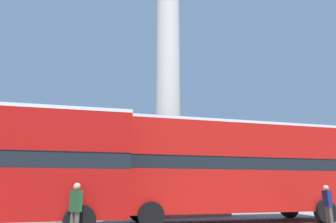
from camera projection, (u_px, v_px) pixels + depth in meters
name	position (u px, v px, depth m)	size (l,w,h in m)	color
ground_plane	(168.00, 213.00, 17.96)	(200.00, 200.00, 0.00)	gray
monument_column	(168.00, 108.00, 19.58)	(5.50, 5.50, 21.79)	beige
bus_b	(229.00, 167.00, 13.87)	(11.34, 3.43, 4.41)	#B7140F
equestrian_statue	(295.00, 185.00, 24.30)	(4.12, 3.57, 6.03)	beige
street_lamp	(113.00, 150.00, 16.26)	(0.48, 0.48, 5.73)	black
pedestrian_near_lamp	(75.00, 208.00, 9.07)	(0.38, 0.46, 1.66)	#4C473D
pedestrian_by_plinth	(328.00, 204.00, 11.86)	(0.28, 0.45, 1.61)	#4C473D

